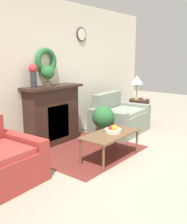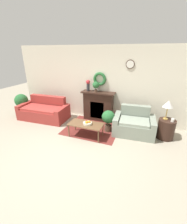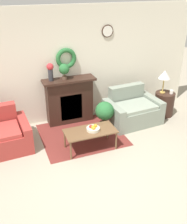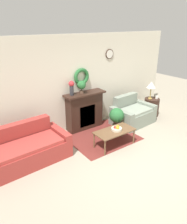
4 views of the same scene
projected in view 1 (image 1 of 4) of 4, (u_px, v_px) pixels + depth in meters
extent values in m
plane|color=#9E937F|center=(177.00, 181.00, 3.52)|extent=(16.00, 16.00, 0.00)
cube|color=maroon|center=(84.00, 150.00, 4.65)|extent=(1.80, 1.62, 0.01)
cube|color=beige|center=(42.00, 72.00, 4.87)|extent=(6.80, 0.06, 2.70)
cylinder|color=#382319|center=(81.00, 34.00, 5.51)|extent=(0.29, 0.02, 0.29)
cylinder|color=white|center=(82.00, 34.00, 5.51)|extent=(0.25, 0.01, 0.25)
torus|color=#286633|center=(46.00, 61.00, 4.82)|extent=(0.48, 0.10, 0.48)
cube|color=#331E16|center=(52.00, 116.00, 4.96)|extent=(1.09, 0.34, 1.06)
cube|color=black|center=(58.00, 122.00, 4.88)|extent=(0.52, 0.02, 0.64)
cube|color=orange|center=(59.00, 126.00, 4.89)|extent=(0.42, 0.01, 0.35)
cube|color=#331E16|center=(53.00, 87.00, 4.82)|extent=(1.23, 0.41, 0.05)
cube|color=#9E332D|center=(22.00, 154.00, 3.72)|extent=(0.22, 0.94, 0.57)
cube|color=gray|center=(124.00, 123.00, 5.68)|extent=(0.97, 0.76, 0.43)
cube|color=gray|center=(107.00, 112.00, 5.88)|extent=(0.94, 0.26, 0.85)
cube|color=gray|center=(107.00, 125.00, 5.27)|extent=(0.23, 0.89, 0.57)
cube|color=gray|center=(131.00, 115.00, 6.16)|extent=(0.23, 0.89, 0.57)
cube|color=gray|center=(124.00, 112.00, 5.62)|extent=(0.93, 0.70, 0.08)
cube|color=brown|center=(110.00, 134.00, 4.22)|extent=(1.05, 0.52, 0.03)
cylinder|color=brown|center=(103.00, 159.00, 3.76)|extent=(0.04, 0.04, 0.40)
cylinder|color=brown|center=(137.00, 142.00, 4.50)|extent=(0.04, 0.04, 0.40)
cylinder|color=brown|center=(80.00, 152.00, 4.03)|extent=(0.04, 0.04, 0.40)
cylinder|color=brown|center=(116.00, 137.00, 4.77)|extent=(0.04, 0.04, 0.40)
cylinder|color=beige|center=(113.00, 131.00, 4.25)|extent=(0.27, 0.27, 0.06)
sphere|color=#B2231E|center=(110.00, 128.00, 4.22)|extent=(0.07, 0.07, 0.07)
sphere|color=orange|center=(114.00, 128.00, 4.22)|extent=(0.08, 0.08, 0.08)
sphere|color=orange|center=(115.00, 128.00, 4.20)|extent=(0.08, 0.08, 0.08)
sphere|color=orange|center=(114.00, 127.00, 4.29)|extent=(0.08, 0.08, 0.08)
cylinder|color=#331E16|center=(139.00, 111.00, 6.47)|extent=(0.49, 0.49, 0.61)
cylinder|color=#B28E42|center=(136.00, 99.00, 6.39)|extent=(0.14, 0.14, 0.02)
cylinder|color=#B28E42|center=(137.00, 91.00, 6.35)|extent=(0.03, 0.03, 0.36)
cone|color=silver|center=(137.00, 80.00, 6.29)|extent=(0.30, 0.30, 0.20)
cylinder|color=silver|center=(145.00, 97.00, 6.43)|extent=(0.09, 0.09, 0.10)
cylinder|color=#2D2D33|center=(33.00, 80.00, 4.50)|extent=(0.11, 0.11, 0.27)
sphere|color=#B72D33|center=(33.00, 68.00, 4.46)|extent=(0.16, 0.16, 0.16)
cylinder|color=brown|center=(48.00, 84.00, 4.74)|extent=(0.12, 0.12, 0.08)
cylinder|color=#4C3823|center=(48.00, 80.00, 4.73)|extent=(0.02, 0.02, 0.07)
sphere|color=#286633|center=(48.00, 72.00, 4.70)|extent=(0.24, 0.24, 0.24)
cylinder|color=brown|center=(103.00, 137.00, 5.05)|extent=(0.23, 0.23, 0.22)
cylinder|color=#4C3823|center=(103.00, 129.00, 5.02)|extent=(0.04, 0.04, 0.12)
sphere|color=#286633|center=(103.00, 117.00, 4.97)|extent=(0.42, 0.42, 0.42)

